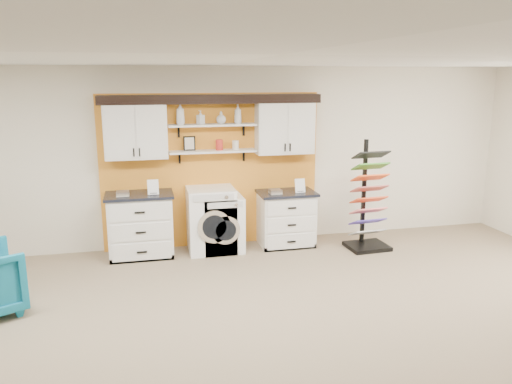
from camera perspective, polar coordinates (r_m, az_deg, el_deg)
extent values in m
plane|color=white|center=(3.85, 3.08, 15.42)|extent=(10.00, 10.00, 0.00)
plane|color=silver|center=(7.87, -5.14, 3.93)|extent=(10.00, 0.00, 10.00)
cube|color=orange|center=(7.87, -5.07, 2.45)|extent=(3.40, 0.07, 2.40)
cube|color=white|center=(7.53, -13.60, 6.90)|extent=(0.90, 0.34, 0.84)
cube|color=white|center=(7.37, -15.32, 6.67)|extent=(0.42, 0.01, 0.78)
cube|color=white|center=(7.36, -11.88, 6.85)|extent=(0.42, 0.01, 0.78)
cube|color=white|center=(7.85, 3.27, 7.47)|extent=(0.90, 0.34, 0.84)
cube|color=white|center=(7.62, 2.04, 7.32)|extent=(0.42, 0.01, 0.78)
cube|color=white|center=(7.74, 5.21, 7.36)|extent=(0.42, 0.01, 0.78)
cube|color=white|center=(7.65, -4.95, 4.66)|extent=(1.32, 0.28, 0.03)
cube|color=white|center=(7.60, -5.00, 7.64)|extent=(1.32, 0.28, 0.03)
cube|color=black|center=(7.60, -5.09, 10.66)|extent=(3.30, 0.40, 0.10)
cube|color=black|center=(7.41, -4.87, 10.14)|extent=(3.30, 0.04, 0.04)
cube|color=black|center=(7.64, -7.63, 5.53)|extent=(0.18, 0.02, 0.22)
cube|color=beige|center=(7.63, -7.62, 5.52)|extent=(0.14, 0.01, 0.18)
cylinder|color=red|center=(7.65, -4.21, 5.39)|extent=(0.11, 0.11, 0.16)
cylinder|color=silver|center=(7.69, -2.37, 5.38)|extent=(0.10, 0.10, 0.14)
cube|color=white|center=(7.66, -13.04, -3.82)|extent=(0.92, 0.60, 0.92)
cube|color=black|center=(7.54, -12.86, -7.50)|extent=(0.92, 0.06, 0.07)
cube|color=black|center=(7.54, -13.22, -0.30)|extent=(0.98, 0.66, 0.04)
cube|color=white|center=(7.29, -13.14, -2.26)|extent=(0.84, 0.02, 0.26)
cube|color=white|center=(7.37, -13.02, -4.49)|extent=(0.84, 0.02, 0.26)
cube|color=white|center=(7.46, -12.91, -6.67)|extent=(0.84, 0.02, 0.26)
cube|color=white|center=(7.98, 3.44, -3.13)|extent=(0.84, 0.60, 0.84)
cube|color=black|center=(7.85, 3.96, -6.38)|extent=(0.84, 0.06, 0.07)
cube|color=black|center=(7.87, 3.48, -0.07)|extent=(0.89, 0.66, 0.04)
cube|color=white|center=(7.63, 4.11, -1.81)|extent=(0.76, 0.02, 0.23)
cube|color=white|center=(7.70, 4.08, -3.75)|extent=(0.76, 0.02, 0.23)
cube|color=white|center=(7.78, 4.04, -5.65)|extent=(0.76, 0.02, 0.23)
cube|color=white|center=(7.71, -5.17, -3.13)|extent=(0.71, 0.66, 0.99)
cube|color=silver|center=(7.28, -4.87, -0.65)|extent=(0.61, 0.02, 0.10)
cylinder|color=silver|center=(7.40, -4.81, -3.96)|extent=(0.50, 0.05, 0.50)
cylinder|color=black|center=(7.38, -4.78, -4.01)|extent=(0.36, 0.03, 0.36)
cube|color=white|center=(7.76, -3.92, -3.53)|extent=(0.62, 0.66, 0.86)
cube|color=silver|center=(7.34, -3.54, -1.51)|extent=(0.53, 0.02, 0.09)
cylinder|color=silver|center=(7.44, -3.50, -4.35)|extent=(0.44, 0.05, 0.44)
cylinder|color=black|center=(7.42, -3.47, -4.40)|extent=(0.31, 0.03, 0.31)
cube|color=black|center=(8.10, 12.56, -6.07)|extent=(0.65, 0.55, 0.06)
cube|color=black|center=(8.02, 12.23, 0.05)|extent=(0.05, 0.05, 1.65)
cube|color=silver|center=(8.04, 12.57, -4.50)|extent=(0.53, 0.32, 0.15)
cube|color=#432FA6|center=(7.99, 12.63, -3.30)|extent=(0.53, 0.32, 0.15)
cube|color=#F96E6F|center=(7.95, 12.70, -2.09)|extent=(0.53, 0.32, 0.15)
cube|color=#DE441A|center=(7.90, 12.76, -0.87)|extent=(0.53, 0.32, 0.15)
cube|color=#AD4E48|center=(7.87, 12.82, 0.37)|extent=(0.53, 0.32, 0.15)
cube|color=#FF561A|center=(7.83, 12.89, 1.62)|extent=(0.53, 0.32, 0.15)
cube|color=green|center=(7.80, 12.95, 2.89)|extent=(0.53, 0.32, 0.15)
cube|color=black|center=(7.77, 13.02, 4.16)|extent=(0.53, 0.32, 0.15)
imported|color=silver|center=(7.54, -8.65, 8.85)|extent=(0.17, 0.17, 0.32)
imported|color=silver|center=(7.57, -6.36, 8.48)|extent=(0.13, 0.13, 0.20)
imported|color=silver|center=(7.61, -4.01, 8.48)|extent=(0.18, 0.18, 0.19)
imported|color=silver|center=(7.65, -2.09, 8.92)|extent=(0.15, 0.15, 0.29)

